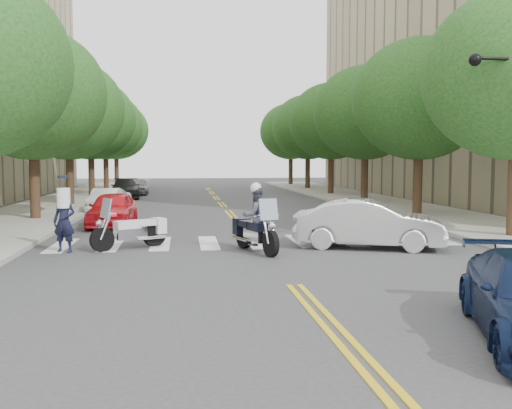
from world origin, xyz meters
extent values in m
plane|color=#38383A|center=(0.00, 0.00, 0.00)|extent=(140.00, 140.00, 0.00)
cube|color=#9E9991|center=(-9.50, 22.00, 0.07)|extent=(5.00, 60.00, 0.15)
cube|color=#9E9991|center=(9.50, 22.00, 0.07)|extent=(5.00, 60.00, 0.15)
cylinder|color=#382316|center=(-8.80, 14.00, 1.66)|extent=(0.44, 0.44, 3.32)
ellipsoid|color=#13441A|center=(-8.80, 14.00, 5.56)|extent=(6.40, 6.40, 5.76)
cylinder|color=#382316|center=(-8.80, 22.00, 1.66)|extent=(0.44, 0.44, 3.32)
ellipsoid|color=#13441A|center=(-8.80, 22.00, 5.56)|extent=(6.40, 6.40, 5.76)
cylinder|color=#382316|center=(-8.80, 30.00, 1.66)|extent=(0.44, 0.44, 3.32)
ellipsoid|color=#13441A|center=(-8.80, 30.00, 5.56)|extent=(6.40, 6.40, 5.76)
cylinder|color=#382316|center=(-8.80, 38.00, 1.66)|extent=(0.44, 0.44, 3.32)
ellipsoid|color=#13441A|center=(-8.80, 38.00, 5.56)|extent=(6.40, 6.40, 5.76)
cylinder|color=#382316|center=(-8.80, 46.00, 1.66)|extent=(0.44, 0.44, 3.32)
ellipsoid|color=#13441A|center=(-8.80, 46.00, 5.56)|extent=(6.40, 6.40, 5.76)
cylinder|color=#382316|center=(8.80, 14.00, 1.66)|extent=(0.44, 0.44, 3.32)
ellipsoid|color=#13441A|center=(8.80, 14.00, 5.56)|extent=(6.40, 6.40, 5.76)
cylinder|color=#382316|center=(8.80, 22.00, 1.66)|extent=(0.44, 0.44, 3.32)
ellipsoid|color=#13441A|center=(8.80, 22.00, 5.56)|extent=(6.40, 6.40, 5.76)
cylinder|color=#382316|center=(8.80, 30.00, 1.66)|extent=(0.44, 0.44, 3.32)
ellipsoid|color=#13441A|center=(8.80, 30.00, 5.56)|extent=(6.40, 6.40, 5.76)
cylinder|color=#382316|center=(8.80, 38.00, 1.66)|extent=(0.44, 0.44, 3.32)
ellipsoid|color=#13441A|center=(8.80, 38.00, 5.56)|extent=(6.40, 6.40, 5.76)
cylinder|color=#382316|center=(8.80, 46.00, 1.66)|extent=(0.44, 0.44, 3.32)
ellipsoid|color=#13441A|center=(8.80, 46.00, 5.56)|extent=(6.40, 6.40, 5.76)
cylinder|color=black|center=(7.00, 3.50, 5.60)|extent=(2.40, 0.10, 0.10)
sphere|color=black|center=(5.90, 3.50, 5.55)|extent=(0.36, 0.36, 0.36)
cylinder|color=black|center=(0.05, 3.61, 0.38)|extent=(0.39, 0.76, 0.75)
cylinder|color=black|center=(-0.52, 5.29, 0.38)|extent=(0.43, 0.78, 0.75)
cube|color=silver|center=(-0.25, 4.50, 0.50)|extent=(0.66, 1.06, 0.35)
cube|color=black|center=(-0.21, 4.40, 0.78)|extent=(0.63, 0.86, 0.24)
cube|color=black|center=(-0.41, 4.97, 0.80)|extent=(0.62, 0.72, 0.18)
cube|color=black|center=(-0.57, 5.44, 0.66)|extent=(0.57, 0.47, 0.50)
cube|color=#8C99A5|center=(0.01, 3.75, 1.33)|extent=(0.58, 0.34, 0.61)
cube|color=red|center=(0.07, 3.97, 1.13)|extent=(0.14, 0.14, 0.09)
cube|color=#0C26E5|center=(-0.18, 3.88, 1.13)|extent=(0.14, 0.14, 0.09)
imported|color=#474C56|center=(-0.25, 4.50, 1.07)|extent=(1.02, 0.90, 1.74)
sphere|color=silver|center=(-0.25, 4.50, 1.89)|extent=(0.33, 0.33, 0.33)
cylinder|color=black|center=(-4.75, 5.08, 0.37)|extent=(0.71, 0.51, 0.73)
cylinder|color=black|center=(-3.27, 5.98, 0.37)|extent=(0.73, 0.55, 0.73)
cube|color=silver|center=(-3.96, 5.56, 0.49)|extent=(1.01, 0.80, 0.35)
cube|color=silver|center=(-4.06, 5.50, 0.76)|extent=(0.85, 0.72, 0.24)
cube|color=silver|center=(-3.55, 5.81, 0.78)|extent=(0.73, 0.68, 0.17)
cube|color=silver|center=(-3.13, 6.06, 0.65)|extent=(0.52, 0.57, 0.49)
cube|color=#8C99A5|center=(-4.63, 5.15, 1.30)|extent=(0.42, 0.55, 0.59)
cube|color=red|center=(-4.40, 5.14, 1.10)|extent=(0.15, 0.15, 0.09)
cube|color=#0C26E5|center=(-4.54, 5.36, 1.10)|extent=(0.15, 0.15, 0.09)
imported|color=black|center=(-5.83, 5.16, 0.91)|extent=(0.76, 0.61, 1.83)
imported|color=silver|center=(3.30, 4.80, 0.75)|extent=(4.82, 3.05, 1.50)
imported|color=red|center=(-5.20, 11.59, 0.71)|extent=(1.88, 4.24, 1.42)
imported|color=white|center=(-6.30, 18.00, 0.61)|extent=(1.55, 3.80, 1.22)
imported|color=#B0B3B8|center=(-6.05, 19.50, 0.56)|extent=(2.20, 4.17, 1.12)
imported|color=black|center=(-6.30, 28.50, 0.69)|extent=(2.32, 4.91, 1.38)
imported|color=gray|center=(-5.72, 32.47, 0.64)|extent=(1.53, 3.75, 1.27)
camera|label=1|loc=(-2.41, -12.00, 2.74)|focal=40.00mm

